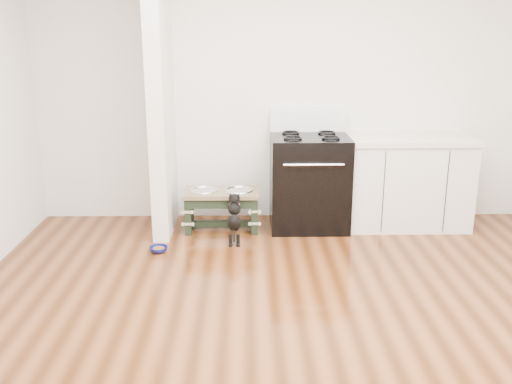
{
  "coord_description": "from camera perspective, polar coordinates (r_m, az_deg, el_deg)",
  "views": [
    {
      "loc": [
        -0.37,
        -3.3,
        1.94
      ],
      "look_at": [
        -0.29,
        1.62,
        0.52
      ],
      "focal_mm": 40.0,
      "sensor_mm": 36.0,
      "label": 1
    }
  ],
  "objects": [
    {
      "name": "ground",
      "position": [
        3.85,
        4.8,
        -14.2
      ],
      "size": [
        5.0,
        5.0,
        0.0
      ],
      "primitive_type": "plane",
      "color": "#42200B",
      "rests_on": "ground"
    },
    {
      "name": "floor_bowl",
      "position": [
        5.2,
        -9.71,
        -5.67
      ],
      "size": [
        0.2,
        0.2,
        0.05
      ],
      "rotation": [
        0.0,
        0.0,
        0.24
      ],
      "color": "navy",
      "rests_on": "ground"
    },
    {
      "name": "partition_wall",
      "position": [
        5.49,
        -9.53,
        9.77
      ],
      "size": [
        0.15,
        0.8,
        2.7
      ],
      "primitive_type": "cube",
      "color": "silver",
      "rests_on": "ground"
    },
    {
      "name": "cabinet_run",
      "position": [
        5.9,
        14.81,
        1.0
      ],
      "size": [
        1.24,
        0.64,
        0.91
      ],
      "color": "silver",
      "rests_on": "ground"
    },
    {
      "name": "room_shell",
      "position": [
        3.34,
        5.46,
        10.58
      ],
      "size": [
        5.0,
        5.0,
        5.0
      ],
      "color": "silver",
      "rests_on": "ground"
    },
    {
      "name": "dog_feeder",
      "position": [
        5.61,
        -3.45,
        -1.02
      ],
      "size": [
        0.73,
        0.39,
        0.42
      ],
      "color": "black",
      "rests_on": "ground"
    },
    {
      "name": "oven_range",
      "position": [
        5.69,
        5.33,
        1.18
      ],
      "size": [
        0.76,
        0.69,
        1.14
      ],
      "color": "black",
      "rests_on": "ground"
    },
    {
      "name": "puppy",
      "position": [
        5.3,
        -2.18,
        -2.53
      ],
      "size": [
        0.13,
        0.38,
        0.45
      ],
      "color": "black",
      "rests_on": "ground"
    }
  ]
}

